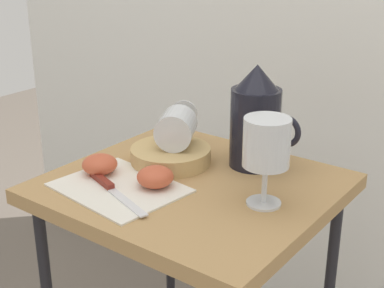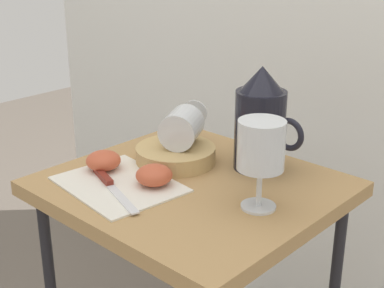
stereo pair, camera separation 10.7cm
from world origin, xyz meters
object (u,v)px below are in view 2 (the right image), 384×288
at_px(basket_tray, 176,155).
at_px(knife, 108,182).
at_px(wine_glass_upright, 262,149).
at_px(apple_half_left, 103,161).
at_px(pitcher, 260,128).
at_px(apple_half_right, 154,175).
at_px(table, 192,215).
at_px(wine_glass_tipped_near, 182,127).

height_order(basket_tray, knife, basket_tray).
bearing_deg(wine_glass_upright, apple_half_left, -165.13).
distance_m(pitcher, apple_half_right, 0.24).
xyz_separation_m(pitcher, apple_half_right, (-0.09, -0.21, -0.06)).
bearing_deg(table, wine_glass_tipped_near, 143.31).
height_order(table, wine_glass_upright, wine_glass_upright).
bearing_deg(apple_half_right, knife, -136.18).
relative_size(basket_tray, wine_glass_tipped_near, 1.02).
bearing_deg(basket_tray, table, -27.65).
relative_size(basket_tray, pitcher, 0.79).
xyz_separation_m(basket_tray, knife, (-0.01, -0.18, -0.01)).
distance_m(apple_half_left, apple_half_right, 0.13).
bearing_deg(table, pitcher, 69.39).
relative_size(basket_tray, apple_half_left, 2.40).
distance_m(basket_tray, pitcher, 0.19).
distance_m(apple_half_left, knife, 0.08).
height_order(basket_tray, wine_glass_upright, wine_glass_upright).
relative_size(wine_glass_upright, apple_half_right, 2.31).
xyz_separation_m(basket_tray, apple_half_left, (-0.08, -0.14, 0.01)).
distance_m(apple_half_right, knife, 0.09).
height_order(wine_glass_tipped_near, apple_half_left, wine_glass_tipped_near).
bearing_deg(pitcher, knife, -120.05).
distance_m(basket_tray, apple_half_right, 0.13).
bearing_deg(apple_half_left, wine_glass_tipped_near, 64.05).
bearing_deg(apple_half_left, wine_glass_upright, 14.87).
relative_size(wine_glass_tipped_near, knife, 0.82).
xyz_separation_m(table, apple_half_left, (-0.17, -0.09, 0.10)).
bearing_deg(wine_glass_tipped_near, pitcher, 27.46).
xyz_separation_m(basket_tray, apple_half_right, (0.05, -0.11, 0.01)).
bearing_deg(wine_glass_tipped_near, wine_glass_upright, -14.80).
distance_m(wine_glass_tipped_near, apple_half_left, 0.18).
relative_size(table, wine_glass_tipped_near, 4.23).
distance_m(pitcher, wine_glass_tipped_near, 0.17).
relative_size(basket_tray, wine_glass_upright, 1.04).
relative_size(wine_glass_upright, wine_glass_tipped_near, 0.98).
bearing_deg(pitcher, basket_tray, -146.68).
distance_m(basket_tray, wine_glass_tipped_near, 0.06).
relative_size(pitcher, apple_half_right, 3.04).
bearing_deg(knife, pitcher, 59.95).
bearing_deg(knife, wine_glass_upright, 25.89).
distance_m(table, apple_half_left, 0.21).
bearing_deg(table, knife, -129.05).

